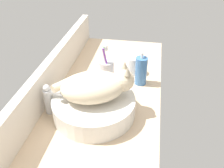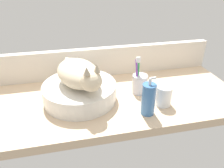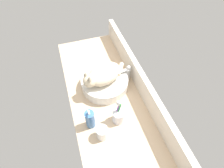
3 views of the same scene
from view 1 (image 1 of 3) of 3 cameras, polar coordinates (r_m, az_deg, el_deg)
name	(u,v)px [view 1 (image 1 of 3)]	position (r cm, az deg, el deg)	size (l,w,h in cm)	color
ground_plane	(101,105)	(112.42, -2.49, -4.83)	(135.98, 52.10, 4.00)	#D1B28E
backsplash_panel	(47,81)	(113.55, -14.68, 0.59)	(135.98, 3.60, 16.02)	silver
sink_basin	(94,106)	(102.12, -4.12, -5.13)	(33.47, 33.47, 8.11)	silver
cat	(97,86)	(96.50, -3.56, -0.45)	(24.84, 31.21, 14.00)	beige
faucet	(51,98)	(103.89, -13.79, -3.14)	(3.85, 11.86, 13.60)	silver
soap_dispenser	(141,71)	(120.35, 6.64, 3.03)	(5.72, 5.72, 17.21)	#3F72B2
toothbrush_cup	(107,69)	(124.89, -1.23, 3.44)	(7.34, 7.34, 18.68)	silver
water_glass	(133,66)	(130.15, 4.80, 4.05)	(6.85, 6.85, 9.11)	white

